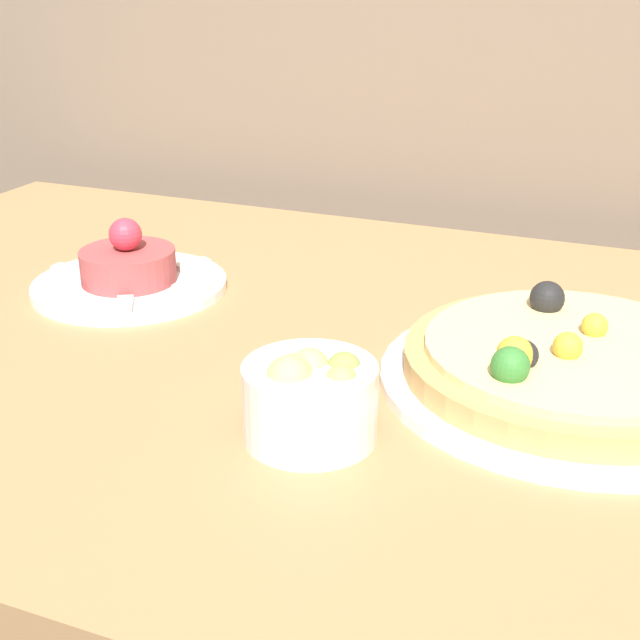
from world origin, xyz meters
name	(u,v)px	position (x,y,z in m)	size (l,w,h in m)	color
dining_table	(290,439)	(0.00, 0.40, 0.67)	(1.23, 0.80, 0.78)	#AD7F51
pizza_plate	(573,366)	(0.26, 0.40, 0.80)	(0.32, 0.32, 0.06)	white
tartare_plate	(129,274)	(-0.21, 0.45, 0.80)	(0.21, 0.21, 0.08)	white
small_bowl	(310,397)	(0.09, 0.24, 0.81)	(0.10, 0.10, 0.07)	white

